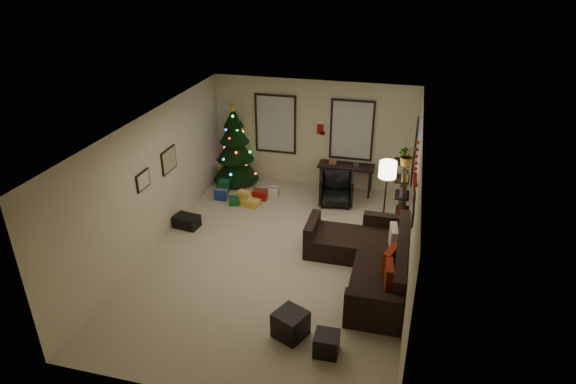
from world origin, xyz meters
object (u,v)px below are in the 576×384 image
object	(u,v)px
christmas_tree	(235,150)
bookshelf	(403,190)
sofa	(370,261)
desk_chair	(336,189)
desk	(346,168)

from	to	relation	value
christmas_tree	bookshelf	world-z (taller)	christmas_tree
sofa	desk_chair	world-z (taller)	sofa
desk	bookshelf	size ratio (longest dim) A/B	0.80
christmas_tree	desk_chair	world-z (taller)	christmas_tree
desk_chair	desk	bearing A→B (deg)	71.47
christmas_tree	desk_chair	bearing A→B (deg)	-11.49
christmas_tree	bookshelf	size ratio (longest dim) A/B	1.27
sofa	desk	distance (m)	3.47
sofa	desk_chair	size ratio (longest dim) A/B	3.83
bookshelf	desk	bearing A→B (deg)	137.56
bookshelf	sofa	bearing A→B (deg)	-102.94
sofa	desk	xyz separation A→B (m)	(-0.93, 3.32, 0.36)
desk_chair	sofa	bearing A→B (deg)	-76.00
desk_chair	bookshelf	bearing A→B (deg)	-30.05
christmas_tree	desk_chair	xyz separation A→B (m)	(2.70, -0.55, -0.52)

